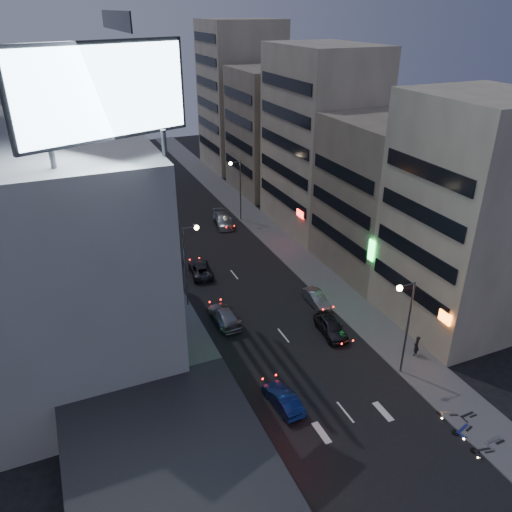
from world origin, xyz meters
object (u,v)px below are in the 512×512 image
person (416,346)px  scooter_silver_b (457,406)px  road_car_blue (283,399)px  scooter_black_b (473,405)px  parked_car_right_far (223,220)px  parked_car_left (201,269)px  parked_car_right_mid (316,298)px  road_car_silver (224,315)px  scooter_black_a (491,441)px  scooter_silver_a (500,429)px  scooter_blue (467,417)px  parked_car_right_near (331,326)px

person → scooter_silver_b: 6.53m
road_car_blue → scooter_silver_b: 12.23m
scooter_black_b → parked_car_right_far: bearing=4.8°
parked_car_left → scooter_black_b: (11.49, -26.98, 0.01)m
parked_car_right_mid → parked_car_left: bearing=131.1°
road_car_silver → scooter_black_a: bearing=117.5°
road_car_silver → scooter_black_a: road_car_silver is taller
parked_car_right_far → road_car_silver: (-7.54, -21.26, -0.06)m
road_car_silver → scooter_black_b: size_ratio=2.84×
person → scooter_black_b: bearing=57.2°
parked_car_right_mid → scooter_black_a: 19.90m
person → scooter_silver_a: 9.22m
scooter_blue → parked_car_right_near: bearing=-3.3°
parked_car_right_mid → parked_car_left: (-8.41, 10.06, 0.00)m
parked_car_left → scooter_silver_a: bearing=117.3°
parked_car_right_far → scooter_black_a: bearing=-77.6°
parked_car_right_mid → parked_car_right_near: bearing=-103.1°
person → scooter_black_a: person is taller
road_car_blue → scooter_black_a: bearing=136.2°
person → scooter_silver_a: (-0.58, -9.19, -0.29)m
person → scooter_blue: 7.67m
person → road_car_blue: bearing=-24.4°
road_car_blue → parked_car_right_near: bearing=-145.0°
scooter_blue → scooter_black_b: bearing=-77.1°
parked_car_right_mid → parked_car_left: parked_car_left is taller
parked_car_left → person: (11.98, -20.22, 0.37)m
road_car_silver → scooter_silver_b: 20.43m
road_car_silver → scooter_silver_a: (12.14, -19.96, 0.01)m
parked_car_right_mid → scooter_black_b: size_ratio=2.23×
scooter_black_b → scooter_silver_b: scooter_black_b is taller
scooter_black_b → scooter_silver_a: bearing=175.5°
parked_car_right_near → parked_car_right_mid: 4.89m
scooter_black_b → scooter_silver_b: size_ratio=1.03×
parked_car_right_near → road_car_silver: bearing=151.7°
parked_car_right_mid → scooter_black_b: (3.09, -16.92, 0.01)m
parked_car_right_near → scooter_black_a: 15.37m
parked_car_right_near → parked_car_left: bearing=121.5°
road_car_blue → person: bearing=179.8°
parked_car_right_mid → person: person is taller
parked_car_left → scooter_silver_b: size_ratio=2.73×
parked_car_right_mid → person: 10.78m
scooter_black_a → scooter_blue: bearing=7.9°
parked_car_right_mid → person: bearing=-69.4°
parked_car_right_mid → road_car_silver: road_car_silver is taller
parked_car_right_near → scooter_black_a: bearing=-73.5°
scooter_blue → scooter_black_b: scooter_blue is taller
scooter_silver_b → parked_car_left: bearing=44.4°
parked_car_right_near → scooter_blue: bearing=-71.1°
road_car_blue → scooter_silver_a: 14.51m
parked_car_right_mid → parked_car_left: 13.11m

